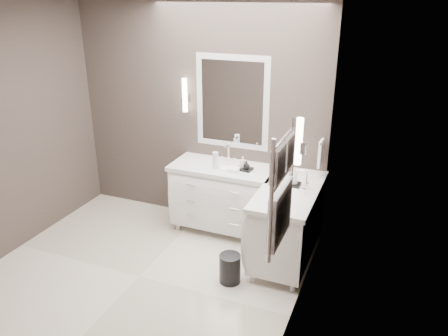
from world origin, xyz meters
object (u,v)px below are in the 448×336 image
at_px(waste_bin, 230,268).
at_px(vanity_right, 288,219).
at_px(vanity_back, 224,194).
at_px(towel_ladder, 281,195).

bearing_deg(waste_bin, vanity_right, 55.52).
bearing_deg(vanity_back, towel_ladder, -55.90).
bearing_deg(vanity_right, waste_bin, -124.48).
bearing_deg(vanity_right, towel_ladder, -80.16).
distance_m(vanity_back, vanity_right, 0.93).
height_order(vanity_right, waste_bin, vanity_right).
bearing_deg(vanity_back, vanity_right, -20.38).
bearing_deg(waste_bin, towel_ladder, -46.32).
distance_m(towel_ladder, waste_bin, 1.56).
relative_size(towel_ladder, waste_bin, 2.96).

